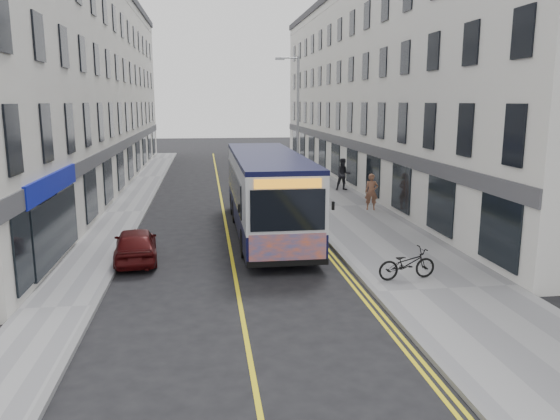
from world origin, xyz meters
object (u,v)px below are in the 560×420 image
object	(u,v)px
bicycle	(407,264)
pedestrian_near	(371,192)
car_white	(268,178)
car_maroon	(136,244)
streetlamp	(296,124)
city_bus	(267,190)
pedestrian_far	(343,174)

from	to	relation	value
bicycle	pedestrian_near	distance (m)	11.20
car_white	car_maroon	xyz separation A→B (m)	(-6.60, -16.29, -0.03)
streetlamp	city_bus	world-z (taller)	streetlamp
streetlamp	bicycle	xyz separation A→B (m)	(1.14, -14.23, -3.76)
streetlamp	pedestrian_near	bearing A→B (deg)	-43.99
bicycle	car_maroon	xyz separation A→B (m)	(-8.71, 3.55, 0.00)
bicycle	car_white	world-z (taller)	car_white
pedestrian_near	pedestrian_far	distance (m)	6.32
streetlamp	car_maroon	distance (m)	13.62
streetlamp	pedestrian_near	size ratio (longest dim) A/B	4.30
city_bus	pedestrian_far	world-z (taller)	city_bus
bicycle	pedestrian_near	bearing A→B (deg)	-18.08
pedestrian_near	car_white	bearing A→B (deg)	130.46
streetlamp	car_maroon	size ratio (longest dim) A/B	2.20
pedestrian_far	car_maroon	distance (m)	17.65
car_white	car_maroon	distance (m)	17.57
car_maroon	pedestrian_near	bearing A→B (deg)	-151.62
streetlamp	car_white	world-z (taller)	streetlamp
pedestrian_far	car_white	xyz separation A→B (m)	(-4.48, 2.55, -0.47)
bicycle	city_bus	bearing A→B (deg)	20.54
city_bus	car_maroon	xyz separation A→B (m)	(-5.10, -3.50, -1.27)
pedestrian_near	car_maroon	bearing A→B (deg)	-131.52
streetlamp	car_maroon	world-z (taller)	streetlamp
pedestrian_near	city_bus	bearing A→B (deg)	-131.78
streetlamp	city_bus	xyz separation A→B (m)	(-2.47, -7.18, -2.49)
bicycle	pedestrian_far	world-z (taller)	pedestrian_far
streetlamp	car_white	bearing A→B (deg)	99.81
pedestrian_far	car_maroon	xyz separation A→B (m)	(-11.08, -13.74, -0.50)
bicycle	pedestrian_near	xyz separation A→B (m)	(2.23, 10.97, 0.43)
pedestrian_near	car_white	size ratio (longest dim) A/B	0.47
city_bus	car_maroon	world-z (taller)	city_bus
city_bus	car_maroon	size ratio (longest dim) A/B	3.27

